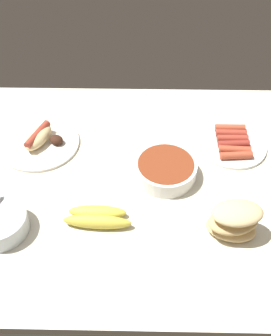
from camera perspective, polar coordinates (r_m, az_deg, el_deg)
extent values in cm
cube|color=silver|center=(119.21, -1.60, -1.95)|extent=(120.00, 90.00, 3.00)
ellipsoid|color=gold|center=(108.38, -5.46, -6.30)|extent=(15.78, 4.26, 3.41)
ellipsoid|color=gold|center=(106.12, -5.50, -7.67)|extent=(18.32, 4.50, 3.98)
cylinder|color=white|center=(131.61, -13.57, 3.45)|extent=(25.39, 25.39, 1.00)
ellipsoid|color=#E5C689|center=(129.84, -13.77, 4.32)|extent=(10.16, 13.76, 4.40)
cylinder|color=#9E3828|center=(129.05, -13.86, 4.72)|extent=(6.59, 11.86, 2.40)
ellipsoid|color=#381E14|center=(128.85, -11.27, 3.98)|extent=(5.49, 5.09, 2.80)
cylinder|color=white|center=(117.21, 4.31, -0.25)|extent=(18.28, 18.28, 5.09)
cylinder|color=maroon|center=(115.66, 4.37, 0.47)|extent=(16.45, 16.45, 1.00)
ellipsoid|color=#DBB77A|center=(107.62, 13.49, -8.36)|extent=(14.40, 10.69, 3.60)
ellipsoid|color=tan|center=(104.50, 13.79, -7.41)|extent=(14.42, 10.74, 3.60)
ellipsoid|color=#E5C689|center=(101.74, 14.37, -6.24)|extent=(13.82, 9.64, 3.60)
cylinder|color=silver|center=(110.15, -18.83, -7.51)|extent=(14.59, 14.59, 5.58)
cylinder|color=white|center=(131.10, 13.65, 3.23)|extent=(21.63, 21.63, 1.00)
cylinder|color=#AD472D|center=(134.69, 13.37, 5.62)|extent=(9.69, 2.37, 2.34)
cylinder|color=#9E3828|center=(132.80, 13.53, 4.90)|extent=(9.73, 2.55, 2.34)
cylinder|color=#9E3828|center=(130.93, 13.69, 4.15)|extent=(9.70, 2.42, 2.34)
cylinder|color=maroon|center=(129.08, 13.86, 3.38)|extent=(9.81, 2.93, 2.34)
cylinder|color=#AD472D|center=(127.26, 14.03, 2.59)|extent=(9.79, 2.86, 2.34)
cylinder|color=#AD472D|center=(125.46, 14.21, 1.77)|extent=(9.83, 3.09, 2.34)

